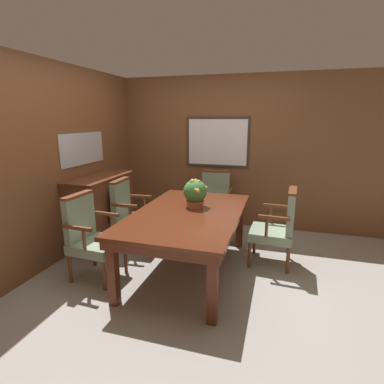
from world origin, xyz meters
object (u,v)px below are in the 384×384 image
Objects in this scene: dining_table at (188,219)px; sideboard_cabinet at (102,211)px; potted_plant at (195,193)px; chair_right_far at (279,225)px; chair_left_near at (90,235)px; chair_head_far at (214,200)px; chair_left_far at (130,212)px.

sideboard_cabinet is at bearing 164.21° from dining_table.
dining_table is at bearing -15.79° from sideboard_cabinet.
potted_plant is at bearing 85.23° from dining_table.
sideboard_cabinet is (-1.44, 0.18, -0.41)m from potted_plant.
chair_right_far reaches higher than dining_table.
chair_head_far is at bearing -26.33° from chair_left_near.
potted_plant is (0.02, 0.22, 0.26)m from dining_table.
chair_left_near is 2.77× the size of potted_plant.
potted_plant is 1.51m from sideboard_cabinet.
chair_right_far is at bearing 1.27° from sideboard_cabinet.
chair_right_far is (1.01, 0.46, -0.13)m from dining_table.
potted_plant is (1.03, 0.67, 0.40)m from chair_left_near.
chair_left_near and chair_left_far have the same top height.
chair_left_far is at bearing -139.73° from chair_head_far.
chair_right_far and chair_left_near have the same top height.
sideboard_cabinet is (-1.42, 0.40, -0.14)m from dining_table.
chair_head_far is (1.02, 1.82, 0.00)m from chair_left_near.
dining_table is 1.76× the size of sideboard_cabinet.
sideboard_cabinet is (-2.43, -0.05, -0.01)m from chair_right_far.
chair_head_far is (0.01, 1.36, -0.13)m from dining_table.
chair_right_far is at bearing -91.67° from chair_left_far.
sideboard_cabinet is at bearing 172.79° from potted_plant.
dining_table is at bearing -94.42° from chair_head_far.
chair_head_far reaches higher than dining_table.
chair_left_near is 0.88× the size of sideboard_cabinet.
chair_left_near is at bearing 174.35° from chair_left_far.
chair_head_far is 1.00× the size of chair_left_far.
sideboard_cabinet is at bearing -85.46° from chair_right_far.
chair_head_far is 0.88× the size of sideboard_cabinet.
sideboard_cabinet is at bearing -150.08° from chair_head_far.
dining_table is at bearing -94.77° from potted_plant.
chair_left_near is (-1.01, -0.45, -0.13)m from dining_table.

